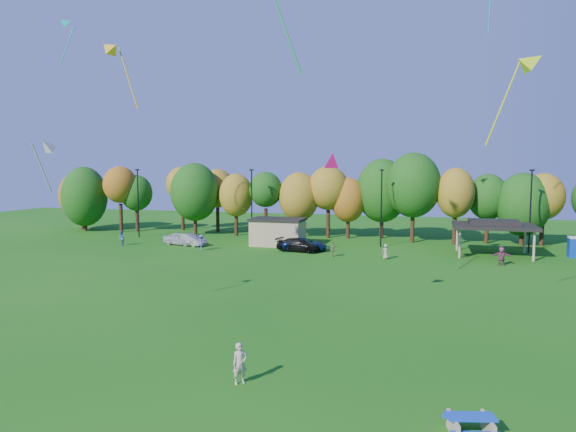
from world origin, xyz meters
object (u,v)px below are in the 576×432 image
(kite_flyer, at_px, (240,363))
(car_c, at_px, (305,245))
(car_b, at_px, (190,240))
(picnic_table, at_px, (471,424))
(car_d, at_px, (299,245))
(car_a, at_px, (180,239))

(kite_flyer, relative_size, car_c, 0.35)
(car_b, height_order, car_c, car_c)
(picnic_table, distance_m, kite_flyer, 9.43)
(car_d, bearing_deg, picnic_table, -147.79)
(car_b, relative_size, car_d, 0.85)
(picnic_table, relative_size, car_c, 0.38)
(kite_flyer, distance_m, car_c, 35.66)
(kite_flyer, bearing_deg, car_b, 79.51)
(kite_flyer, bearing_deg, car_d, 60.45)
(picnic_table, bearing_deg, kite_flyer, 154.71)
(picnic_table, distance_m, car_b, 47.20)
(picnic_table, bearing_deg, car_a, 115.55)
(picnic_table, xyz_separation_m, kite_flyer, (-9.21, 1.95, 0.47))
(kite_flyer, xyz_separation_m, car_c, (-5.58, 35.23, -0.19))
(car_b, bearing_deg, car_c, -73.04)
(car_c, xyz_separation_m, car_d, (-0.55, -0.58, 0.03))
(kite_flyer, height_order, car_a, kite_flyer)
(kite_flyer, distance_m, car_d, 35.18)
(picnic_table, distance_m, car_a, 48.26)
(kite_flyer, height_order, car_c, kite_flyer)
(car_a, relative_size, car_c, 0.86)
(car_b, distance_m, car_d, 13.57)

